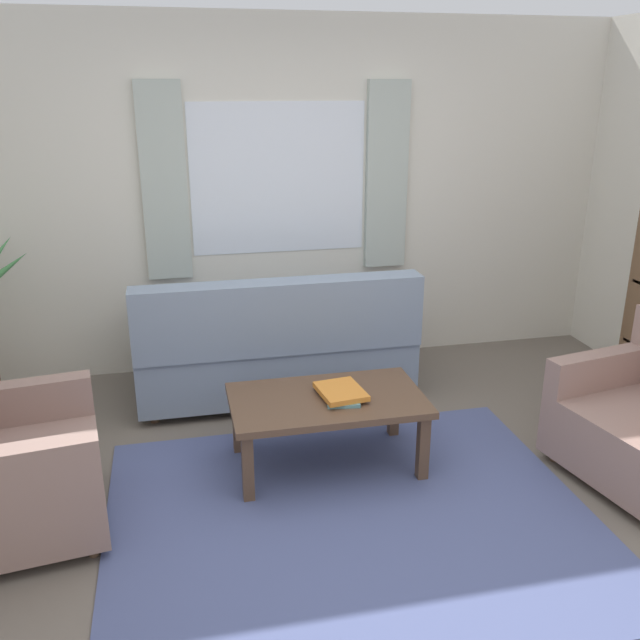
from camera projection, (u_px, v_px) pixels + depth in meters
ground_plane at (352, 520)px, 3.50m from camera, size 6.24×6.24×0.00m
wall_back at (278, 198)px, 5.15m from camera, size 5.32×0.12×2.60m
window_with_curtains at (279, 179)px, 5.02m from camera, size 1.98×0.07×1.40m
area_rug at (352, 519)px, 3.49m from camera, size 2.48×2.05×0.01m
couch at (275, 347)px, 4.77m from camera, size 1.90×0.82×0.92m
armchair_left at (0, 469)px, 3.30m from camera, size 0.93×0.94×0.88m
coffee_table at (327, 406)px, 3.87m from camera, size 1.10×0.64×0.44m
book_stack_on_table at (341, 393)px, 3.85m from camera, size 0.27×0.34×0.05m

